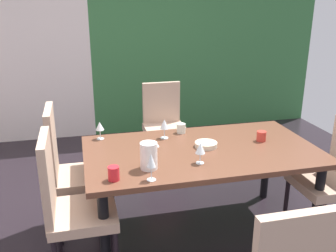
{
  "coord_description": "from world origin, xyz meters",
  "views": [
    {
      "loc": [
        -0.55,
        -2.49,
        1.84
      ],
      "look_at": [
        0.13,
        0.31,
        0.85
      ],
      "focal_mm": 40.0,
      "sensor_mm": 36.0,
      "label": 1
    }
  ],
  "objects_px": {
    "chair_head_far": "(164,122)",
    "cup_center": "(114,173)",
    "wine_glass_left": "(100,127)",
    "wine_glass_north": "(164,125)",
    "cup_south": "(261,136)",
    "pitcher_east": "(149,156)",
    "chair_left_near": "(69,203)",
    "serving_bowl_near_shelf": "(206,145)",
    "dining_table": "(201,158)",
    "chair_right_near": "(334,174)",
    "wine_glass_right": "(151,161)",
    "wine_glass_west": "(200,149)",
    "chair_left_far": "(69,166)",
    "cup_corner": "(181,128)"
  },
  "relations": [
    {
      "from": "wine_glass_west",
      "to": "serving_bowl_near_shelf",
      "type": "relative_size",
      "value": 0.88
    },
    {
      "from": "wine_glass_left",
      "to": "chair_right_near",
      "type": "bearing_deg",
      "value": -21.4
    },
    {
      "from": "wine_glass_left",
      "to": "wine_glass_west",
      "type": "bearing_deg",
      "value": -45.06
    },
    {
      "from": "cup_south",
      "to": "pitcher_east",
      "type": "relative_size",
      "value": 0.43
    },
    {
      "from": "chair_left_near",
      "to": "cup_corner",
      "type": "xyz_separation_m",
      "value": [
        0.95,
        0.67,
        0.21
      ]
    },
    {
      "from": "chair_head_far",
      "to": "cup_center",
      "type": "distance_m",
      "value": 1.81
    },
    {
      "from": "pitcher_east",
      "to": "chair_left_near",
      "type": "bearing_deg",
      "value": -176.52
    },
    {
      "from": "wine_glass_left",
      "to": "cup_south",
      "type": "height_order",
      "value": "wine_glass_left"
    },
    {
      "from": "chair_right_near",
      "to": "cup_south",
      "type": "distance_m",
      "value": 0.62
    },
    {
      "from": "wine_glass_right",
      "to": "wine_glass_west",
      "type": "bearing_deg",
      "value": 24.2
    },
    {
      "from": "dining_table",
      "to": "wine_glass_west",
      "type": "relative_size",
      "value": 11.61
    },
    {
      "from": "chair_head_far",
      "to": "serving_bowl_near_shelf",
      "type": "relative_size",
      "value": 5.53
    },
    {
      "from": "wine_glass_left",
      "to": "wine_glass_north",
      "type": "xyz_separation_m",
      "value": [
        0.52,
        -0.1,
        0.01
      ]
    },
    {
      "from": "chair_left_far",
      "to": "serving_bowl_near_shelf",
      "type": "relative_size",
      "value": 6.1
    },
    {
      "from": "chair_head_far",
      "to": "pitcher_east",
      "type": "height_order",
      "value": "chair_head_far"
    },
    {
      "from": "dining_table",
      "to": "wine_glass_right",
      "type": "distance_m",
      "value": 0.67
    },
    {
      "from": "chair_head_far",
      "to": "cup_south",
      "type": "xyz_separation_m",
      "value": [
        0.52,
        -1.24,
        0.24
      ]
    },
    {
      "from": "serving_bowl_near_shelf",
      "to": "cup_corner",
      "type": "height_order",
      "value": "cup_corner"
    },
    {
      "from": "chair_right_near",
      "to": "wine_glass_right",
      "type": "relative_size",
      "value": 5.25
    },
    {
      "from": "dining_table",
      "to": "cup_south",
      "type": "distance_m",
      "value": 0.54
    },
    {
      "from": "serving_bowl_near_shelf",
      "to": "pitcher_east",
      "type": "bearing_deg",
      "value": -151.06
    },
    {
      "from": "cup_center",
      "to": "wine_glass_west",
      "type": "bearing_deg",
      "value": 10.53
    },
    {
      "from": "chair_left_near",
      "to": "wine_glass_north",
      "type": "height_order",
      "value": "chair_left_near"
    },
    {
      "from": "cup_south",
      "to": "pitcher_east",
      "type": "height_order",
      "value": "pitcher_east"
    },
    {
      "from": "dining_table",
      "to": "cup_south",
      "type": "relative_size",
      "value": 21.96
    },
    {
      "from": "dining_table",
      "to": "cup_center",
      "type": "distance_m",
      "value": 0.8
    },
    {
      "from": "pitcher_east",
      "to": "cup_south",
      "type": "bearing_deg",
      "value": 16.72
    },
    {
      "from": "serving_bowl_near_shelf",
      "to": "pitcher_east",
      "type": "xyz_separation_m",
      "value": [
        -0.5,
        -0.28,
        0.08
      ]
    },
    {
      "from": "wine_glass_right",
      "to": "wine_glass_north",
      "type": "xyz_separation_m",
      "value": [
        0.25,
        0.71,
        -0.01
      ]
    },
    {
      "from": "chair_head_far",
      "to": "wine_glass_left",
      "type": "height_order",
      "value": "chair_head_far"
    },
    {
      "from": "wine_glass_right",
      "to": "cup_south",
      "type": "distance_m",
      "value": 1.11
    },
    {
      "from": "wine_glass_north",
      "to": "cup_south",
      "type": "relative_size",
      "value": 2.01
    },
    {
      "from": "cup_center",
      "to": "pitcher_east",
      "type": "height_order",
      "value": "pitcher_east"
    },
    {
      "from": "cup_south",
      "to": "chair_left_near",
      "type": "bearing_deg",
      "value": -167.88
    },
    {
      "from": "wine_glass_north",
      "to": "cup_center",
      "type": "xyz_separation_m",
      "value": [
        -0.48,
        -0.66,
        -0.07
      ]
    },
    {
      "from": "dining_table",
      "to": "pitcher_east",
      "type": "bearing_deg",
      "value": -151.64
    },
    {
      "from": "chair_left_far",
      "to": "wine_glass_north",
      "type": "bearing_deg",
      "value": 91.11
    },
    {
      "from": "chair_left_far",
      "to": "chair_head_far",
      "type": "distance_m",
      "value": 1.43
    },
    {
      "from": "serving_bowl_near_shelf",
      "to": "chair_right_near",
      "type": "bearing_deg",
      "value": -18.17
    },
    {
      "from": "cup_center",
      "to": "wine_glass_right",
      "type": "bearing_deg",
      "value": -13.97
    },
    {
      "from": "chair_right_near",
      "to": "wine_glass_left",
      "type": "height_order",
      "value": "chair_right_near"
    },
    {
      "from": "chair_left_near",
      "to": "serving_bowl_near_shelf",
      "type": "xyz_separation_m",
      "value": [
        1.05,
        0.31,
        0.19
      ]
    },
    {
      "from": "wine_glass_left",
      "to": "wine_glass_north",
      "type": "relative_size",
      "value": 0.91
    },
    {
      "from": "chair_left_far",
      "to": "wine_glass_left",
      "type": "bearing_deg",
      "value": 114.28
    },
    {
      "from": "wine_glass_right",
      "to": "pitcher_east",
      "type": "relative_size",
      "value": 0.97
    },
    {
      "from": "dining_table",
      "to": "wine_glass_north",
      "type": "distance_m",
      "value": 0.42
    },
    {
      "from": "chair_left_far",
      "to": "wine_glass_west",
      "type": "height_order",
      "value": "chair_left_far"
    },
    {
      "from": "wine_glass_left",
      "to": "pitcher_east",
      "type": "height_order",
      "value": "pitcher_east"
    },
    {
      "from": "chair_left_near",
      "to": "wine_glass_left",
      "type": "distance_m",
      "value": 0.78
    },
    {
      "from": "chair_left_near",
      "to": "cup_corner",
      "type": "distance_m",
      "value": 1.18
    }
  ]
}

